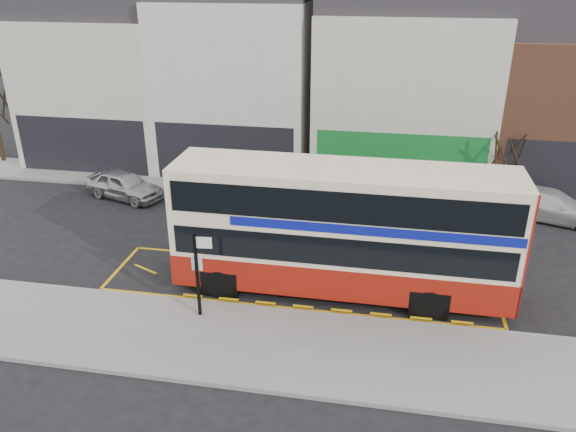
% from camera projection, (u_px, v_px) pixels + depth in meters
% --- Properties ---
extents(ground, '(120.00, 120.00, 0.00)m').
position_uv_depth(ground, '(292.00, 307.00, 19.14)').
color(ground, black).
rests_on(ground, ground).
extents(pavement, '(40.00, 4.00, 0.15)m').
position_uv_depth(pavement, '(279.00, 347.00, 17.04)').
color(pavement, gray).
rests_on(pavement, ground).
extents(kerb, '(40.00, 0.15, 0.15)m').
position_uv_depth(kerb, '(290.00, 312.00, 18.77)').
color(kerb, gray).
rests_on(kerb, ground).
extents(far_pavement, '(50.00, 3.00, 0.15)m').
position_uv_depth(far_pavement, '(328.00, 189.00, 28.98)').
color(far_pavement, gray).
rests_on(far_pavement, ground).
extents(road_markings, '(14.00, 3.40, 0.01)m').
position_uv_depth(road_markings, '(299.00, 283.00, 20.57)').
color(road_markings, '#EFB40C').
rests_on(road_markings, ground).
extents(terrace_far_left, '(8.00, 8.01, 10.80)m').
position_uv_depth(terrace_far_left, '(109.00, 74.00, 32.78)').
color(terrace_far_left, beige).
rests_on(terrace_far_left, ground).
extents(terrace_left, '(8.00, 8.01, 11.80)m').
position_uv_depth(terrace_left, '(241.00, 69.00, 31.28)').
color(terrace_left, beige).
rests_on(terrace_left, ground).
extents(terrace_green_shop, '(9.00, 8.01, 11.30)m').
position_uv_depth(terrace_green_shop, '(405.00, 79.00, 29.93)').
color(terrace_green_shop, beige).
rests_on(terrace_green_shop, ground).
extents(double_decker_bus, '(11.60, 2.75, 4.63)m').
position_uv_depth(double_decker_bus, '(343.00, 229.00, 19.18)').
color(double_decker_bus, '#F9E1BE').
rests_on(double_decker_bus, ground).
extents(bus_stop_post, '(0.74, 0.14, 2.96)m').
position_uv_depth(bus_stop_post, '(199.00, 267.00, 17.78)').
color(bus_stop_post, black).
rests_on(bus_stop_post, pavement).
extents(car_silver, '(4.36, 2.82, 1.38)m').
position_uv_depth(car_silver, '(124.00, 185.00, 27.81)').
color(car_silver, '#B1B1B6').
rests_on(car_silver, ground).
extents(car_grey, '(4.40, 2.22, 1.39)m').
position_uv_depth(car_grey, '(360.00, 201.00, 25.94)').
color(car_grey, '#36393D').
rests_on(car_grey, ground).
extents(car_white, '(5.09, 3.22, 1.38)m').
position_uv_depth(car_white, '(550.00, 205.00, 25.48)').
color(car_white, silver).
rests_on(car_white, ground).
extents(street_tree_right, '(2.10, 2.10, 4.54)m').
position_uv_depth(street_tree_right, '(510.00, 144.00, 25.94)').
color(street_tree_right, black).
rests_on(street_tree_right, ground).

